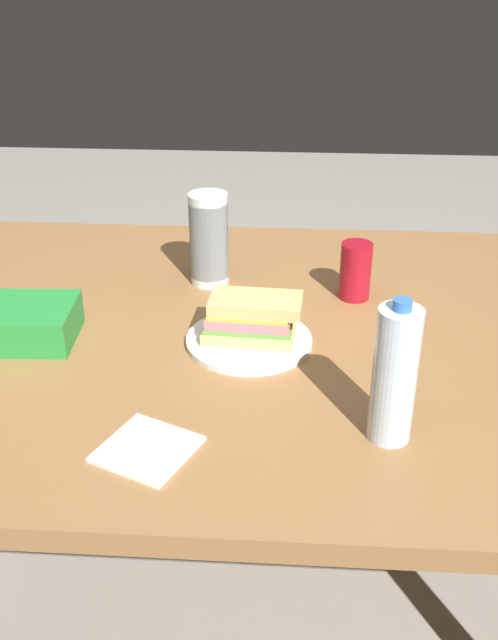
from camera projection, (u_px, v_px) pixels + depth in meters
name	position (u px, v px, depth m)	size (l,w,h in m)	color
ground_plane	(263.00, 601.00, 1.79)	(8.00, 8.00, 0.00)	gray
dining_table	(266.00, 369.00, 1.47)	(1.49, 1.10, 0.76)	olive
paper_plate	(249.00, 340.00, 1.39)	(0.24, 0.24, 0.01)	white
sandwich	(251.00, 318.00, 1.36)	(0.19, 0.11, 0.08)	#DBB26B
soda_can_red	(355.00, 271.00, 1.53)	(0.07, 0.07, 0.12)	maroon
chip_bag	(14.00, 322.00, 1.39)	(0.23, 0.15, 0.07)	#268C38
water_bottle_tall	(395.00, 375.00, 1.08)	(0.07, 0.07, 0.24)	silver
plastic_cup_stack	(209.00, 239.00, 1.58)	(0.08, 0.08, 0.20)	silver
paper_napkin	(147.00, 449.00, 1.10)	(0.13, 0.13, 0.01)	white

